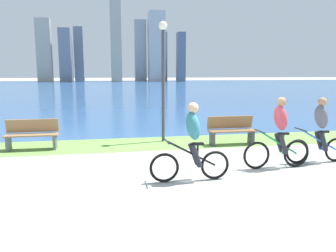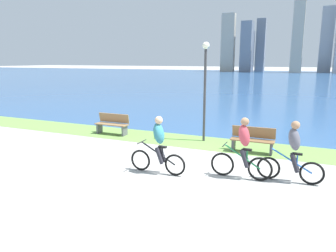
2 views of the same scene
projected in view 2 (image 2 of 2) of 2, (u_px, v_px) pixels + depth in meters
ground_plane at (190, 169)px, 9.44m from camera, size 300.00×300.00×0.00m
grass_strip_bayside at (218, 144)px, 12.24m from camera, size 120.00×2.02×0.01m
bay_water_surface at (288, 80)px, 52.81m from camera, size 300.00×88.48×0.00m
cyclist_lead at (158, 145)px, 8.95m from camera, size 1.72×0.52×1.67m
cyclist_trailing at (243, 149)px, 8.55m from camera, size 1.69×0.52×1.70m
cyclist_distant_rear at (293, 152)px, 8.30m from camera, size 1.71×0.52×1.66m
bench_near_path at (112, 124)px, 13.83m from camera, size 1.50×0.47×0.90m
bench_far_along_path at (253, 140)px, 11.08m from camera, size 1.50×0.47×0.90m
lamppost_tall at (205, 77)px, 12.24m from camera, size 0.28×0.28×3.88m
city_skyline_far_shore at (300, 39)px, 81.32m from camera, size 38.08×9.87×25.27m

